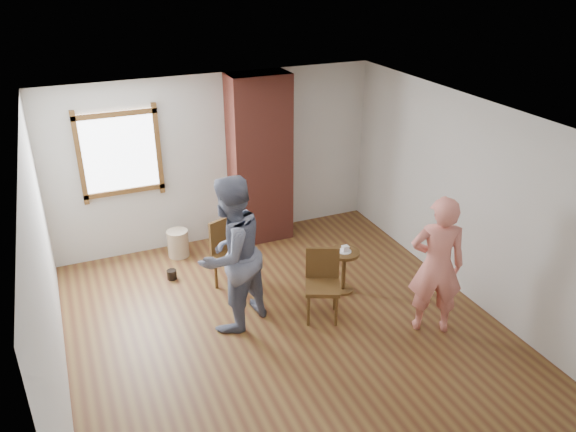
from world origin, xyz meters
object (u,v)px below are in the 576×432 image
Objects in this scene: stoneware_crock at (178,243)px; dining_chair_left at (230,251)px; side_table at (344,264)px; person_pink at (437,266)px; dining_chair_right at (322,280)px; man at (231,255)px.

stoneware_crock is 1.27m from dining_chair_left.
person_pink reaches higher than side_table.
dining_chair_right is 0.46× the size of man.
person_pink is at bearing 124.80° from man.
stoneware_crock is at bearing -113.06° from man.
person_pink is at bearing -65.23° from dining_chair_left.
dining_chair_left is 0.51× the size of man.
dining_chair_right is at bearing -73.49° from dining_chair_left.
side_table is 0.34× the size of person_pink.
person_pink is at bearing -10.71° from dining_chair_right.
man is at bearing -168.73° from dining_chair_right.
dining_chair_right is 0.51× the size of person_pink.
side_table is (0.51, 0.37, -0.10)m from dining_chair_right.
person_pink reaches higher than stoneware_crock.
stoneware_crock is 3.87m from person_pink.
dining_chair_right is 1.20m from man.
dining_chair_left is at bearing 152.44° from side_table.
side_table is 0.31× the size of man.
dining_chair_left is 0.56× the size of person_pink.
person_pink is (2.40, -2.97, 0.67)m from stoneware_crock.
dining_chair_left is 1.64× the size of side_table.
man is (-1.08, 0.26, 0.47)m from dining_chair_right.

